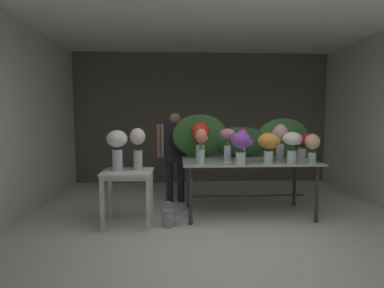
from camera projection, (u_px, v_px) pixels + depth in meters
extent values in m
plane|color=silver|center=(212.00, 207.00, 4.86)|extent=(8.57, 8.57, 0.00)
cube|color=#5B564C|center=(202.00, 118.00, 6.66)|extent=(5.65, 0.12, 2.82)
cube|color=silver|center=(28.00, 120.00, 4.58)|extent=(0.12, 4.02, 2.82)
cube|color=silver|center=(213.00, 23.00, 4.59)|extent=(5.77, 4.02, 0.12)
cube|color=beige|center=(248.00, 161.00, 4.42)|extent=(1.93, 0.98, 0.02)
cylinder|color=#38383D|center=(191.00, 196.00, 4.03)|extent=(0.05, 0.05, 0.80)
sphere|color=#38383D|center=(191.00, 222.00, 4.06)|extent=(0.07, 0.07, 0.07)
cylinder|color=#38383D|center=(317.00, 194.00, 4.12)|extent=(0.05, 0.05, 0.80)
sphere|color=#38383D|center=(316.00, 220.00, 4.15)|extent=(0.07, 0.07, 0.07)
cylinder|color=#38383D|center=(188.00, 183.00, 4.81)|extent=(0.05, 0.05, 0.80)
sphere|color=#38383D|center=(188.00, 205.00, 4.84)|extent=(0.07, 0.07, 0.07)
cylinder|color=#38383D|center=(294.00, 182.00, 4.90)|extent=(0.05, 0.05, 0.80)
sphere|color=#38383D|center=(294.00, 204.00, 4.93)|extent=(0.07, 0.07, 0.07)
cylinder|color=#38383D|center=(247.00, 196.00, 4.47)|extent=(1.73, 0.03, 0.03)
cube|color=silver|center=(128.00, 172.00, 4.01)|extent=(0.66, 0.55, 0.03)
cube|color=silver|center=(128.00, 175.00, 4.01)|extent=(0.60, 0.49, 0.06)
cube|color=silver|center=(102.00, 204.00, 3.79)|extent=(0.05, 0.05, 0.71)
cube|color=silver|center=(148.00, 204.00, 3.82)|extent=(0.05, 0.05, 0.71)
cube|color=silver|center=(110.00, 195.00, 4.26)|extent=(0.05, 0.05, 0.71)
cube|color=silver|center=(151.00, 194.00, 4.29)|extent=(0.05, 0.05, 0.71)
cylinder|color=#232328|center=(170.00, 179.00, 5.11)|extent=(0.12, 0.12, 0.78)
cylinder|color=#232328|center=(181.00, 179.00, 5.12)|extent=(0.12, 0.12, 0.78)
cube|color=#999EA8|center=(175.00, 140.00, 5.05)|extent=(0.44, 0.22, 0.54)
cube|color=black|center=(175.00, 143.00, 4.94)|extent=(0.38, 0.02, 0.66)
cylinder|color=#936B4C|center=(159.00, 141.00, 5.04)|extent=(0.09, 0.09, 0.55)
cylinder|color=#936B4C|center=(191.00, 141.00, 5.06)|extent=(0.09, 0.09, 0.55)
sphere|color=#936B4C|center=(175.00, 119.00, 5.01)|extent=(0.20, 0.20, 0.20)
ellipsoid|color=black|center=(175.00, 115.00, 5.03)|extent=(0.15, 0.15, 0.09)
ellipsoid|color=#2D6028|center=(200.00, 136.00, 4.73)|extent=(0.87, 0.21, 0.68)
ellipsoid|color=#28562D|center=(240.00, 142.00, 4.77)|extent=(0.93, 0.29, 0.48)
ellipsoid|color=#387033|center=(283.00, 137.00, 4.80)|extent=(0.82, 0.22, 0.61)
cylinder|color=silver|center=(227.00, 153.00, 4.37)|extent=(0.10, 0.10, 0.22)
cylinder|color=#9EBCB2|center=(227.00, 157.00, 4.37)|extent=(0.09, 0.09, 0.09)
cylinder|color=#387033|center=(229.00, 148.00, 4.37)|extent=(0.01, 0.01, 0.34)
cylinder|color=#387033|center=(227.00, 148.00, 4.39)|extent=(0.01, 0.01, 0.34)
cylinder|color=#387033|center=(226.00, 148.00, 4.36)|extent=(0.01, 0.01, 0.34)
cylinder|color=#387033|center=(227.00, 148.00, 4.35)|extent=(0.01, 0.01, 0.34)
ellipsoid|color=pink|center=(228.00, 134.00, 4.34)|extent=(0.22, 0.22, 0.15)
sphere|color=pink|center=(223.00, 132.00, 4.36)|extent=(0.06, 0.06, 0.06)
sphere|color=pink|center=(234.00, 136.00, 4.33)|extent=(0.08, 0.08, 0.08)
ellipsoid|color=#477F3D|center=(227.00, 144.00, 4.37)|extent=(0.10, 0.05, 0.03)
cylinder|color=silver|center=(292.00, 157.00, 4.10)|extent=(0.13, 0.13, 0.18)
cylinder|color=#9EBCB2|center=(292.00, 161.00, 4.11)|extent=(0.12, 0.12, 0.08)
cylinder|color=#2D6028|center=(294.00, 153.00, 4.09)|extent=(0.01, 0.01, 0.28)
cylinder|color=#2D6028|center=(290.00, 152.00, 4.12)|extent=(0.01, 0.01, 0.28)
cylinder|color=#2D6028|center=(292.00, 153.00, 4.07)|extent=(0.01, 0.01, 0.28)
ellipsoid|color=white|center=(292.00, 139.00, 4.08)|extent=(0.25, 0.25, 0.18)
sphere|color=white|center=(286.00, 138.00, 4.09)|extent=(0.07, 0.07, 0.07)
sphere|color=white|center=(297.00, 141.00, 4.08)|extent=(0.11, 0.11, 0.11)
ellipsoid|color=#28562D|center=(291.00, 149.00, 4.11)|extent=(0.11, 0.07, 0.03)
cylinder|color=silver|center=(280.00, 152.00, 4.45)|extent=(0.11, 0.11, 0.24)
cylinder|color=#9EBCB2|center=(280.00, 156.00, 4.45)|extent=(0.10, 0.10, 0.10)
cylinder|color=#477F3D|center=(281.00, 148.00, 4.44)|extent=(0.01, 0.01, 0.33)
cylinder|color=#477F3D|center=(279.00, 148.00, 4.46)|extent=(0.01, 0.01, 0.33)
cylinder|color=#477F3D|center=(280.00, 148.00, 4.41)|extent=(0.01, 0.01, 0.33)
ellipsoid|color=#EFB2BC|center=(281.00, 132.00, 4.42)|extent=(0.20, 0.20, 0.24)
sphere|color=#EFB2BC|center=(275.00, 132.00, 4.42)|extent=(0.06, 0.06, 0.06)
ellipsoid|color=#28562D|center=(277.00, 142.00, 4.47)|extent=(0.06, 0.11, 0.03)
cylinder|color=silver|center=(302.00, 153.00, 4.63)|extent=(0.13, 0.13, 0.15)
cylinder|color=#9EBCB2|center=(302.00, 156.00, 4.63)|extent=(0.12, 0.12, 0.06)
cylinder|color=#2D6028|center=(304.00, 150.00, 4.62)|extent=(0.01, 0.01, 0.24)
cylinder|color=#2D6028|center=(301.00, 150.00, 4.65)|extent=(0.01, 0.01, 0.24)
cylinder|color=#2D6028|center=(301.00, 150.00, 4.62)|extent=(0.01, 0.01, 0.24)
cylinder|color=#2D6028|center=(303.00, 150.00, 4.61)|extent=(0.01, 0.01, 0.24)
ellipsoid|color=red|center=(302.00, 139.00, 4.61)|extent=(0.24, 0.24, 0.18)
sphere|color=red|center=(308.00, 138.00, 4.63)|extent=(0.11, 0.11, 0.11)
ellipsoid|color=#477F3D|center=(300.00, 147.00, 4.62)|extent=(0.04, 0.10, 0.03)
cylinder|color=silver|center=(201.00, 157.00, 4.09)|extent=(0.10, 0.10, 0.20)
cylinder|color=#9EBCB2|center=(201.00, 161.00, 4.09)|extent=(0.09, 0.09, 0.08)
cylinder|color=#477F3D|center=(203.00, 152.00, 4.09)|extent=(0.01, 0.01, 0.31)
cylinder|color=#477F3D|center=(201.00, 152.00, 4.10)|extent=(0.01, 0.01, 0.31)
cylinder|color=#477F3D|center=(200.00, 152.00, 4.08)|extent=(0.01, 0.01, 0.31)
cylinder|color=#477F3D|center=(201.00, 152.00, 4.06)|extent=(0.01, 0.01, 0.31)
ellipsoid|color=#EF7A60|center=(201.00, 136.00, 4.06)|extent=(0.17, 0.17, 0.20)
sphere|color=#EF7A60|center=(205.00, 138.00, 4.06)|extent=(0.08, 0.08, 0.08)
cylinder|color=silver|center=(242.00, 152.00, 4.62)|extent=(0.09, 0.09, 0.19)
cylinder|color=#9EBCB2|center=(242.00, 155.00, 4.63)|extent=(0.08, 0.08, 0.08)
cylinder|color=#2D6028|center=(244.00, 148.00, 4.61)|extent=(0.01, 0.01, 0.29)
cylinder|color=#2D6028|center=(241.00, 148.00, 4.63)|extent=(0.01, 0.01, 0.29)
cylinder|color=#2D6028|center=(242.00, 148.00, 4.60)|extent=(0.01, 0.01, 0.29)
ellipsoid|color=#E54C9E|center=(243.00, 135.00, 4.60)|extent=(0.15, 0.15, 0.19)
sphere|color=#E54C9E|center=(240.00, 134.00, 4.58)|extent=(0.06, 0.06, 0.06)
sphere|color=#E54C9E|center=(247.00, 136.00, 4.59)|extent=(0.08, 0.08, 0.08)
ellipsoid|color=#387033|center=(243.00, 145.00, 4.58)|extent=(0.10, 0.09, 0.03)
cylinder|color=silver|center=(268.00, 157.00, 4.18)|extent=(0.13, 0.13, 0.17)
cylinder|color=#9EBCB2|center=(268.00, 160.00, 4.18)|extent=(0.12, 0.12, 0.07)
cylinder|color=#28562D|center=(270.00, 154.00, 4.18)|extent=(0.01, 0.01, 0.23)
cylinder|color=#28562D|center=(268.00, 154.00, 4.19)|extent=(0.01, 0.01, 0.23)
cylinder|color=#28562D|center=(266.00, 154.00, 4.16)|extent=(0.01, 0.01, 0.23)
cylinder|color=#28562D|center=(270.00, 154.00, 4.14)|extent=(0.01, 0.01, 0.23)
ellipsoid|color=orange|center=(269.00, 141.00, 4.15)|extent=(0.30, 0.30, 0.22)
sphere|color=orange|center=(261.00, 140.00, 4.15)|extent=(0.10, 0.10, 0.10)
sphere|color=orange|center=(275.00, 141.00, 4.19)|extent=(0.10, 0.10, 0.10)
cylinder|color=silver|center=(241.00, 158.00, 4.05)|extent=(0.13, 0.13, 0.16)
cylinder|color=#9EBCB2|center=(241.00, 162.00, 4.05)|extent=(0.12, 0.12, 0.07)
cylinder|color=#477F3D|center=(242.00, 154.00, 4.05)|extent=(0.01, 0.01, 0.25)
cylinder|color=#477F3D|center=(240.00, 154.00, 4.08)|extent=(0.01, 0.01, 0.25)
cylinder|color=#477F3D|center=(238.00, 154.00, 4.03)|extent=(0.01, 0.01, 0.25)
cylinder|color=#477F3D|center=(241.00, 155.00, 4.03)|extent=(0.01, 0.01, 0.25)
ellipsoid|color=purple|center=(241.00, 140.00, 4.03)|extent=(0.26, 0.26, 0.22)
sphere|color=purple|center=(249.00, 142.00, 4.02)|extent=(0.11, 0.11, 0.11)
ellipsoid|color=#28562D|center=(242.00, 151.00, 4.06)|extent=(0.07, 0.11, 0.03)
cylinder|color=silver|center=(312.00, 158.00, 4.20)|extent=(0.11, 0.11, 0.14)
cylinder|color=#9EBCB2|center=(312.00, 160.00, 4.20)|extent=(0.11, 0.11, 0.06)
cylinder|color=#387033|center=(314.00, 154.00, 4.19)|extent=(0.01, 0.01, 0.22)
cylinder|color=#387033|center=(311.00, 154.00, 4.22)|extent=(0.01, 0.01, 0.22)
cylinder|color=#387033|center=(310.00, 154.00, 4.19)|extent=(0.01, 0.01, 0.22)
cylinder|color=#387033|center=(312.00, 154.00, 4.18)|extent=(0.01, 0.01, 0.22)
ellipsoid|color=#F4B78E|center=(312.00, 142.00, 4.18)|extent=(0.20, 0.20, 0.21)
sphere|color=#F4B78E|center=(309.00, 143.00, 4.16)|extent=(0.08, 0.08, 0.08)
ellipsoid|color=#387033|center=(312.00, 151.00, 4.21)|extent=(0.10, 0.10, 0.03)
cylinder|color=silver|center=(200.00, 152.00, 4.53)|extent=(0.13, 0.13, 0.22)
cylinder|color=#9EBCB2|center=(200.00, 156.00, 4.54)|extent=(0.12, 0.12, 0.09)
cylinder|color=#2D6028|center=(202.00, 148.00, 4.52)|extent=(0.01, 0.01, 0.33)
cylinder|color=#2D6028|center=(199.00, 147.00, 4.55)|extent=(0.01, 0.01, 0.33)
cylinder|color=#2D6028|center=(199.00, 148.00, 4.49)|extent=(0.01, 0.01, 0.33)
ellipsoid|color=red|center=(200.00, 131.00, 4.50)|extent=(0.27, 0.27, 0.27)
sphere|color=red|center=(194.00, 129.00, 4.48)|extent=(0.10, 0.10, 0.10)
sphere|color=red|center=(206.00, 134.00, 4.50)|extent=(0.07, 0.07, 0.07)
cylinder|color=silver|center=(117.00, 160.00, 3.98)|extent=(0.14, 0.14, 0.28)
cylinder|color=#9EBCB2|center=(118.00, 166.00, 3.99)|extent=(0.13, 0.13, 0.12)
cylinder|color=#477F3D|center=(119.00, 157.00, 3.98)|extent=(0.01, 0.01, 0.35)
cylinder|color=#477F3D|center=(116.00, 157.00, 4.01)|extent=(0.01, 0.01, 0.35)
cylinder|color=#477F3D|center=(116.00, 157.00, 3.96)|extent=(0.01, 0.01, 0.35)
ellipsoid|color=white|center=(117.00, 139.00, 3.96)|extent=(0.27, 0.27, 0.23)
ellipsoid|color=#387033|center=(116.00, 148.00, 4.00)|extent=(0.11, 0.06, 0.03)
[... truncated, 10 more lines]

